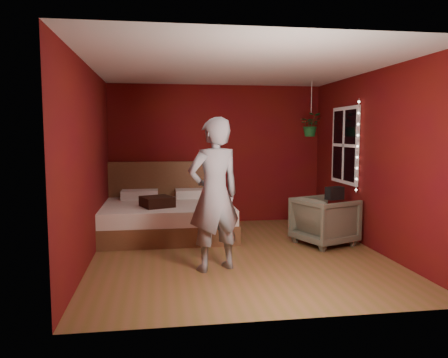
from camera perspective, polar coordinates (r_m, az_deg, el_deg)
floor at (r=6.29m, az=1.76°, el=-9.68°), size 4.50×4.50×0.00m
room_walls at (r=6.06m, az=1.81°, el=5.80°), size 4.04×4.54×2.62m
window at (r=7.51m, az=15.49°, el=4.26°), size 0.05×0.97×1.27m
fairy_lights at (r=7.02m, az=17.04°, el=4.11°), size 0.04×0.04×1.45m
bed at (r=7.48m, az=-7.37°, el=-4.79°), size 2.14×1.82×1.18m
person at (r=5.37m, az=-1.28°, el=-2.05°), size 0.80×0.66×1.89m
armchair at (r=6.87m, az=13.03°, el=-5.35°), size 1.04×1.02×0.73m
handbag at (r=6.60m, az=14.25°, el=-1.80°), size 0.29×0.21×0.19m
throw_pillow at (r=7.03m, az=-8.74°, el=-2.94°), size 0.59×0.59×0.16m
hanging_plant at (r=7.90m, az=11.28°, el=6.95°), size 0.46×0.43×0.96m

